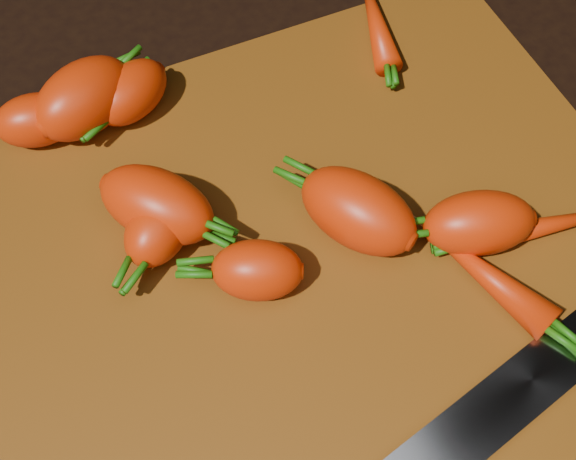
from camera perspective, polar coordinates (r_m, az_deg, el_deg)
name	(u,v)px	position (r m, az deg, el deg)	size (l,w,h in m)	color
ground	(294,268)	(0.56, 0.42, -2.70)	(2.00, 2.00, 0.01)	black
cutting_board	(294,260)	(0.55, 0.42, -2.13)	(0.50, 0.40, 0.01)	#61350E
carrot_0	(84,98)	(0.61, -14.32, 9.06)	(0.08, 0.05, 0.05)	red
carrot_1	(257,270)	(0.52, -2.20, -2.87)	(0.06, 0.04, 0.04)	red
carrot_2	(157,205)	(0.55, -9.31, 1.79)	(0.08, 0.05, 0.05)	red
carrot_3	(358,211)	(0.54, 5.01, 1.37)	(0.09, 0.05, 0.05)	red
carrot_4	(131,92)	(0.62, -11.11, 9.59)	(0.06, 0.04, 0.04)	red
carrot_5	(36,120)	(0.62, -17.48, 7.46)	(0.06, 0.04, 0.04)	red
carrot_6	(479,223)	(0.55, 13.42, 0.48)	(0.08, 0.04, 0.04)	red
carrot_7	(375,19)	(0.68, 6.23, 14.67)	(0.11, 0.02, 0.02)	red
carrot_8	(544,226)	(0.57, 17.72, 0.25)	(0.12, 0.02, 0.02)	red
carrot_9	(487,276)	(0.54, 14.00, -3.19)	(0.10, 0.03, 0.03)	red
carrot_10	(158,228)	(0.54, -9.20, 0.15)	(0.06, 0.04, 0.04)	red
knife	(486,418)	(0.50, 13.88, -12.87)	(0.32, 0.10, 0.02)	gray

